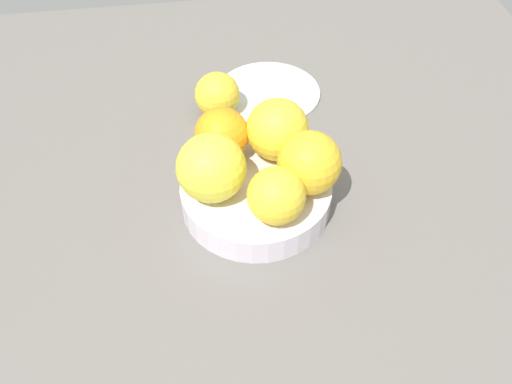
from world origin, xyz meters
The scene contains 9 objects.
ground_plane centered at (0.00, 0.00, -1.00)cm, with size 110.00×110.00×2.00cm, color #66605B.
fruit_bowl centered at (0.00, 0.00, 1.73)cm, with size 18.96×18.96×3.66cm.
orange_in_bowl_0 centered at (5.45, 1.50, 7.05)cm, with size 6.78×6.78×6.78cm, color yellow.
orange_in_bowl_1 centered at (0.65, -5.39, 7.82)cm, with size 8.33×8.33×8.33cm, color yellow.
orange_in_bowl_2 centered at (-5.92, -3.49, 7.13)cm, with size 6.95×6.95×6.95cm, color orange.
orange_in_bowl_3 centered at (-5.19, 3.52, 7.65)cm, with size 7.99×7.99×7.99cm, color yellow.
orange_in_bowl_4 centered at (1.23, 6.21, 7.55)cm, with size 7.78×7.78×7.78cm, color yellow.
orange_loose_0 centered at (-19.36, -2.86, 3.35)cm, with size 6.69×6.69×6.69cm, color yellow.
side_plate centered at (-23.09, 5.46, 0.40)cm, with size 16.35×16.35×0.80cm, color silver.
Camera 1 is at (46.85, -7.08, 52.41)cm, focal length 38.51 mm.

